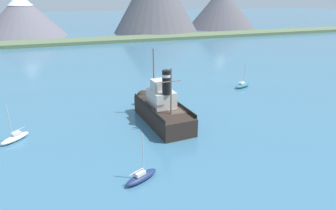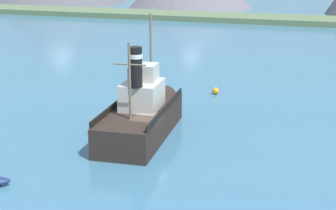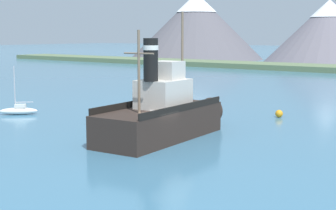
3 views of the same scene
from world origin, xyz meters
The scene contains 4 objects.
ground_plane centered at (0.00, 0.00, 0.00)m, with size 600.00×600.00×0.00m, color teal.
old_tugboat centered at (-1.53, 2.44, 1.83)m, with size 5.31×14.62×9.90m.
sailboat_white centered at (-20.40, 2.69, 0.43)m, with size 3.51×3.41×4.90m.
mooring_buoy centered at (1.36, 17.04, 0.37)m, with size 0.74×0.74×0.74m, color orange.
Camera 3 is at (22.90, -29.00, 8.13)m, focal length 55.00 mm.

